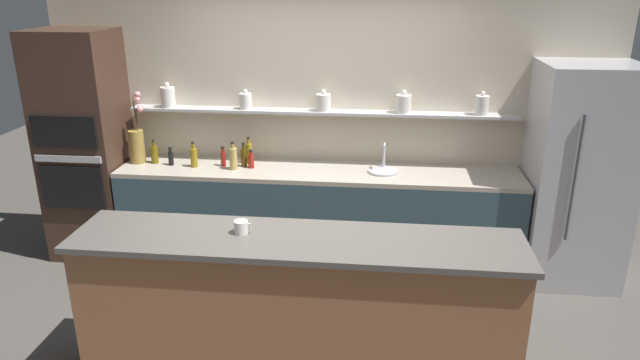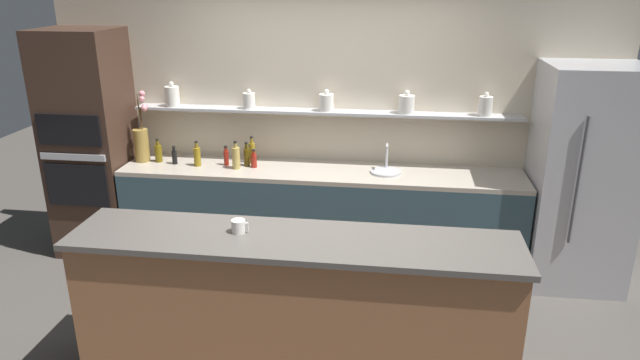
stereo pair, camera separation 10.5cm
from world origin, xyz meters
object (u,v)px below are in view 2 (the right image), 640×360
object	(u,v)px
bottle_oil_7	(197,156)
bottle_sauce_0	(254,160)
bottle_spirit_5	(236,157)
oven_tower	(91,145)
bottle_sauce_2	(226,157)
bottle_oil_3	(158,153)
bottle_oil_6	(247,156)
bottle_oil_1	(252,152)
sink_fixture	(386,170)
coffee_mug	(239,226)
refrigerator	(582,178)
bottle_sauce_4	(174,156)
flower_vase	(142,141)

from	to	relation	value
bottle_oil_7	bottle_sauce_0	bearing A→B (deg)	2.88
bottle_oil_7	bottle_spirit_5	bearing A→B (deg)	-4.75
oven_tower	bottle_sauce_2	distance (m)	1.32
bottle_oil_3	bottle_oil_6	world-z (taller)	bottle_oil_6
bottle_sauce_0	bottle_oil_1	distance (m)	0.15
sink_fixture	coffee_mug	distance (m)	1.86
refrigerator	oven_tower	bearing A→B (deg)	179.53
oven_tower	bottle_oil_1	distance (m)	1.54
oven_tower	bottle_sauce_4	size ratio (longest dim) A/B	12.36
bottle_spirit_5	bottle_oil_1	bearing A→B (deg)	62.34
oven_tower	bottle_oil_6	xyz separation A→B (m)	(1.51, 0.03, -0.06)
coffee_mug	bottle_spirit_5	bearing A→B (deg)	106.32
bottle_oil_1	oven_tower	bearing A→B (deg)	-175.05
oven_tower	bottle_spirit_5	world-z (taller)	oven_tower
refrigerator	coffee_mug	size ratio (longest dim) A/B	17.31
oven_tower	flower_vase	xyz separation A→B (m)	(0.50, 0.04, 0.05)
oven_tower	bottle_sauce_2	bearing A→B (deg)	1.14
bottle_sauce_4	bottle_spirit_5	bearing A→B (deg)	-5.39
oven_tower	bottle_oil_1	world-z (taller)	oven_tower
bottle_spirit_5	bottle_sauce_0	bearing A→B (deg)	21.20
bottle_sauce_2	bottle_oil_3	size ratio (longest dim) A/B	0.83
refrigerator	bottle_oil_7	bearing A→B (deg)	179.85
flower_vase	coffee_mug	world-z (taller)	flower_vase
refrigerator	bottle_spirit_5	size ratio (longest dim) A/B	7.45
refrigerator	bottle_oil_1	xyz separation A→B (m)	(-2.91, 0.17, 0.06)
bottle_oil_7	bottle_oil_6	bearing A→B (deg)	7.81
bottle_sauce_2	bottle_oil_1	bearing A→B (deg)	25.99
bottle_sauce_4	sink_fixture	bearing A→B (deg)	0.42
bottle_oil_3	bottle_sauce_4	world-z (taller)	bottle_oil_3
sink_fixture	bottle_oil_3	world-z (taller)	sink_fixture
bottle_oil_1	bottle_oil_7	bearing A→B (deg)	-161.48
refrigerator	bottle_oil_1	bearing A→B (deg)	176.67
bottle_oil_1	bottle_oil_6	world-z (taller)	bottle_oil_1
oven_tower	sink_fixture	distance (m)	2.79
bottle_spirit_5	coffee_mug	size ratio (longest dim) A/B	2.33
bottle_oil_1	bottle_sauce_0	bearing A→B (deg)	-69.89
flower_vase	bottle_spirit_5	world-z (taller)	flower_vase
flower_vase	bottle_oil_1	world-z (taller)	flower_vase
flower_vase	bottle_sauce_2	xyz separation A→B (m)	(0.82, -0.01, -0.12)
bottle_sauce_2	coffee_mug	world-z (taller)	same
flower_vase	sink_fixture	xyz separation A→B (m)	(2.29, -0.03, -0.18)
flower_vase	bottle_oil_1	bearing A→B (deg)	5.07
sink_fixture	bottle_oil_6	size ratio (longest dim) A/B	1.21
flower_vase	bottle_sauce_0	size ratio (longest dim) A/B	3.92
flower_vase	bottle_sauce_0	bearing A→B (deg)	-2.21
bottle_oil_6	bottle_oil_7	world-z (taller)	bottle_oil_7
bottle_oil_6	coffee_mug	world-z (taller)	bottle_oil_6
bottle_sauce_0	bottle_oil_6	world-z (taller)	bottle_oil_6
bottle_sauce_0	bottle_oil_7	size ratio (longest dim) A/B	0.73
refrigerator	bottle_sauce_2	bearing A→B (deg)	178.85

